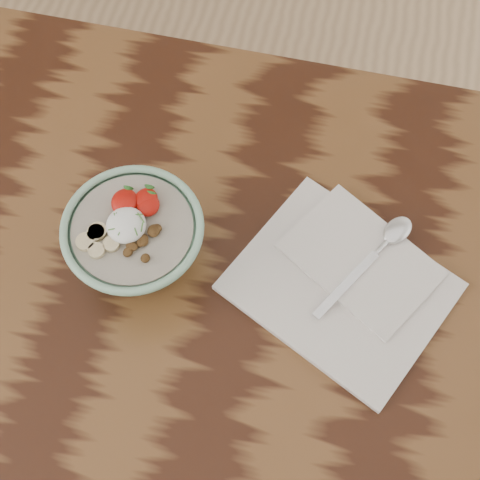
% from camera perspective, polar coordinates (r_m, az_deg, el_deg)
% --- Properties ---
extents(table, '(1.60, 0.90, 0.75)m').
position_cam_1_polar(table, '(1.03, -11.84, -5.54)').
color(table, '#32170C').
rests_on(table, ground).
extents(breakfast_bowl, '(0.18, 0.18, 0.12)m').
position_cam_1_polar(breakfast_bowl, '(0.89, -8.86, -0.00)').
color(breakfast_bowl, '#8BBB9C').
rests_on(breakfast_bowl, table).
extents(napkin, '(0.34, 0.32, 0.02)m').
position_cam_1_polar(napkin, '(0.93, 8.91, -3.45)').
color(napkin, silver).
rests_on(napkin, table).
extents(spoon, '(0.12, 0.18, 0.01)m').
position_cam_1_polar(spoon, '(0.95, 12.26, -0.29)').
color(spoon, silver).
rests_on(spoon, napkin).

